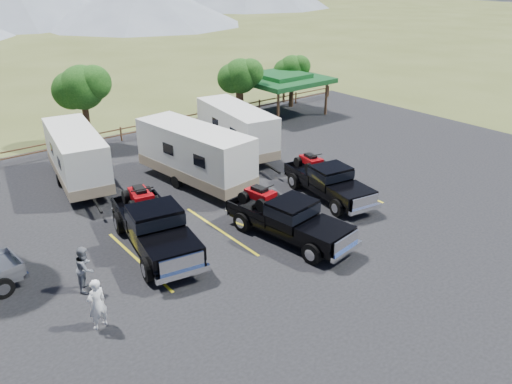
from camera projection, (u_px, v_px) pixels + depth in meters
ground at (315, 253)px, 20.60m from camera, size 320.00×320.00×0.00m
asphalt_lot at (269, 226)px, 22.72m from camera, size 44.00×34.00×0.04m
stall_lines at (255, 218)px, 23.42m from camera, size 12.12×5.50×0.01m
tree_ne_a at (240, 76)px, 36.35m from camera, size 3.11×2.92×4.76m
tree_ne_b at (292, 69)px, 40.62m from camera, size 2.77×2.59×4.27m
tree_north at (82, 88)px, 31.38m from camera, size 3.46×3.24×5.25m
rail_fence at (148, 127)px, 34.64m from camera, size 36.12×0.12×1.00m
pavilion at (282, 79)px, 38.92m from camera, size 6.20×6.20×3.22m
rig_left at (154, 225)px, 20.56m from camera, size 3.22×6.81×2.18m
rig_center at (287, 217)px, 21.34m from camera, size 2.78×6.26×2.02m
rig_right at (328, 180)px, 25.19m from camera, size 2.74×5.97×1.92m
trailer_left at (77, 157)px, 26.48m from camera, size 3.34×8.55×2.96m
trailer_center at (195, 155)px, 26.43m from camera, size 3.20×9.07×3.14m
trailer_right at (236, 130)px, 30.83m from camera, size 3.24×8.58×2.97m
person_a at (97, 304)px, 15.98m from camera, size 0.74×0.57×1.83m
person_b at (85, 268)px, 17.95m from camera, size 1.03×1.07×1.74m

